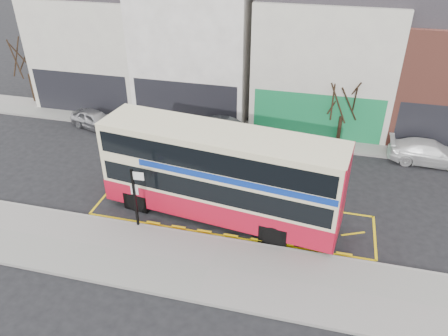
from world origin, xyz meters
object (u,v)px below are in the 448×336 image
(car_grey, at_px, (228,132))
(street_tree_right, at_px, (345,91))
(bus_stop_post, at_px, (136,193))
(double_decker_bus, at_px, (221,174))
(street_tree_left, at_px, (23,48))
(car_white, at_px, (430,152))
(car_silver, at_px, (95,120))

(car_grey, bearing_deg, street_tree_right, -74.60)
(bus_stop_post, bearing_deg, street_tree_right, 48.14)
(double_decker_bus, height_order, car_grey, double_decker_bus)
(bus_stop_post, xyz_separation_m, street_tree_left, (-14.28, 12.45, 2.31))
(car_white, height_order, street_tree_right, street_tree_right)
(car_white, bearing_deg, double_decker_bus, 127.97)
(car_silver, height_order, street_tree_left, street_tree_left)
(car_silver, xyz_separation_m, car_grey, (9.42, 0.25, 0.09))
(car_grey, height_order, car_white, car_grey)
(car_silver, bearing_deg, car_grey, -69.57)
(car_grey, bearing_deg, bus_stop_post, 172.96)
(bus_stop_post, xyz_separation_m, street_tree_right, (9.10, 10.95, 1.70))
(bus_stop_post, bearing_deg, car_silver, 125.83)
(car_silver, height_order, car_grey, car_grey)
(double_decker_bus, relative_size, car_silver, 3.11)
(car_white, distance_m, street_tree_right, 6.26)
(double_decker_bus, relative_size, street_tree_right, 2.18)
(street_tree_left, bearing_deg, double_decker_bus, -30.53)
(car_grey, height_order, street_tree_right, street_tree_right)
(double_decker_bus, height_order, car_white, double_decker_bus)
(car_grey, relative_size, car_white, 0.95)
(double_decker_bus, distance_m, bus_stop_post, 4.10)
(bus_stop_post, xyz_separation_m, car_silver, (-7.35, 9.42, -1.37))
(street_tree_right, bearing_deg, car_grey, -169.65)
(bus_stop_post, height_order, street_tree_right, street_tree_right)
(double_decker_bus, distance_m, car_silver, 13.41)
(street_tree_left, bearing_deg, car_grey, -9.66)
(car_silver, bearing_deg, street_tree_right, -65.76)
(double_decker_bus, relative_size, car_grey, 2.62)
(street_tree_left, bearing_deg, bus_stop_post, -41.08)
(bus_stop_post, distance_m, car_grey, 9.96)
(car_silver, bearing_deg, bus_stop_post, -123.12)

